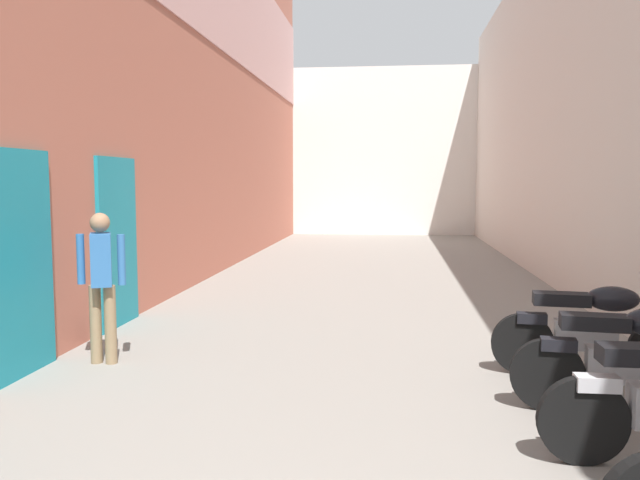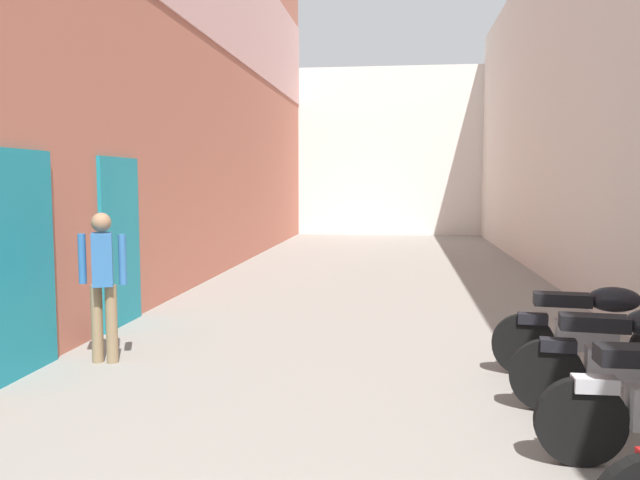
# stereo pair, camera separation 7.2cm
# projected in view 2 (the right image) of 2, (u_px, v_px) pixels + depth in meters

# --- Properties ---
(ground_plane) EXTENTS (38.58, 38.58, 0.00)m
(ground_plane) POSITION_uv_depth(u_px,v_px,m) (370.00, 309.00, 9.47)
(ground_plane) COLOR gray
(building_left) EXTENTS (0.45, 22.58, 8.22)m
(building_left) POSITION_uv_depth(u_px,v_px,m) (187.00, 56.00, 11.44)
(building_left) COLOR #B76651
(building_left) RESTS_ON ground
(building_right) EXTENTS (0.45, 22.58, 6.74)m
(building_right) POSITION_uv_depth(u_px,v_px,m) (580.00, 93.00, 10.70)
(building_right) COLOR beige
(building_right) RESTS_ON ground
(building_far_end) EXTENTS (9.43, 2.00, 5.89)m
(building_far_end) POSITION_uv_depth(u_px,v_px,m) (389.00, 153.00, 23.32)
(building_far_end) COLOR silver
(building_far_end) RESTS_ON ground
(motorcycle_fifth) EXTENTS (1.85, 0.58, 1.04)m
(motorcycle_fifth) POSITION_uv_depth(u_px,v_px,m) (632.00, 357.00, 5.04)
(motorcycle_fifth) COLOR black
(motorcycle_fifth) RESTS_ON ground
(motorcycle_sixth) EXTENTS (1.85, 0.58, 1.04)m
(motorcycle_sixth) POSITION_uv_depth(u_px,v_px,m) (593.00, 328.00, 6.05)
(motorcycle_sixth) COLOR black
(motorcycle_sixth) RESTS_ON ground
(pedestrian_further_down) EXTENTS (0.52, 0.39, 1.57)m
(pedestrian_further_down) POSITION_uv_depth(u_px,v_px,m) (103.00, 276.00, 6.57)
(pedestrian_further_down) COLOR #8C7251
(pedestrian_further_down) RESTS_ON ground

